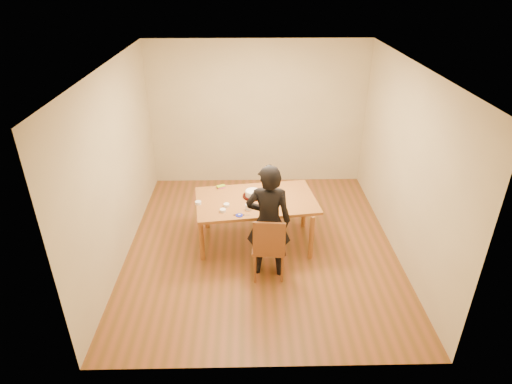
{
  "coord_description": "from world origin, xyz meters",
  "views": [
    {
      "loc": [
        -0.19,
        -5.4,
        3.82
      ],
      "look_at": [
        -0.08,
        0.05,
        0.9
      ],
      "focal_mm": 30.0,
      "sensor_mm": 36.0,
      "label": 1
    }
  ],
  "objects_px": {
    "dining_table": "(256,201)",
    "person": "(268,222)",
    "cake": "(253,193)",
    "cake_plate": "(253,196)",
    "dining_chair": "(268,247)"
  },
  "relations": [
    {
      "from": "dining_table",
      "to": "cake_plate",
      "type": "xyz_separation_m",
      "value": [
        -0.05,
        0.08,
        0.03
      ]
    },
    {
      "from": "person",
      "to": "cake_plate",
      "type": "bearing_deg",
      "value": -71.49
    },
    {
      "from": "cake_plate",
      "to": "cake",
      "type": "bearing_deg",
      "value": 0.0
    },
    {
      "from": "dining_table",
      "to": "cake",
      "type": "xyz_separation_m",
      "value": [
        -0.05,
        0.08,
        0.08
      ]
    },
    {
      "from": "dining_table",
      "to": "dining_chair",
      "type": "height_order",
      "value": "dining_table"
    },
    {
      "from": "cake_plate",
      "to": "dining_chair",
      "type": "bearing_deg",
      "value": -77.04
    },
    {
      "from": "dining_table",
      "to": "cake_plate",
      "type": "height_order",
      "value": "cake_plate"
    },
    {
      "from": "cake_plate",
      "to": "cake",
      "type": "relative_size",
      "value": 1.36
    },
    {
      "from": "dining_table",
      "to": "dining_chair",
      "type": "bearing_deg",
      "value": -86.6
    },
    {
      "from": "dining_table",
      "to": "cake_plate",
      "type": "bearing_deg",
      "value": 112.64
    },
    {
      "from": "cake",
      "to": "person",
      "type": "xyz_separation_m",
      "value": [
        0.2,
        -0.81,
        0.01
      ]
    },
    {
      "from": "dining_chair",
      "to": "person",
      "type": "height_order",
      "value": "person"
    },
    {
      "from": "dining_table",
      "to": "person",
      "type": "distance_m",
      "value": 0.75
    },
    {
      "from": "dining_table",
      "to": "cake",
      "type": "relative_size",
      "value": 7.99
    },
    {
      "from": "dining_chair",
      "to": "cake_plate",
      "type": "distance_m",
      "value": 0.93
    }
  ]
}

